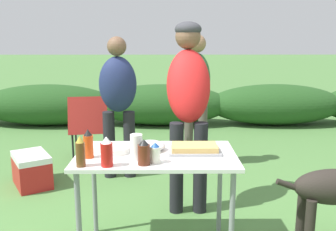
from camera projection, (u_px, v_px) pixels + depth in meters
shrub_hedge at (162, 105)px, 6.58m from camera, size 14.40×0.90×0.72m
folding_table at (156, 164)px, 2.60m from camera, size 1.10×0.64×0.74m
food_tray at (194, 149)px, 2.61m from camera, size 0.36×0.22×0.06m
plate_stack at (116, 149)px, 2.61m from camera, size 0.20×0.20×0.04m
mixing_bowl at (150, 146)px, 2.65m from camera, size 0.22×0.22×0.07m
paper_cup_stack at (136, 147)px, 2.44m from camera, size 0.08×0.08×0.17m
hot_sauce_bottle at (88, 144)px, 2.48m from camera, size 0.07×0.07×0.20m
bbq_sauce_bottle at (144, 153)px, 2.35m from camera, size 0.08×0.08×0.17m
beer_bottle at (80, 152)px, 2.31m from camera, size 0.06×0.06×0.20m
mayo_bottle at (155, 153)px, 2.39m from camera, size 0.07×0.07×0.13m
ketchup_bottle at (107, 152)px, 2.31m from camera, size 0.08×0.08×0.19m
standing_person_in_dark_puffer at (188, 95)px, 3.25m from camera, size 0.38×0.50×1.66m
standing_person_in_navy_coat at (118, 96)px, 4.00m from camera, size 0.41×0.31×1.53m
standing_person_in_red_jacket at (196, 88)px, 4.33m from camera, size 0.41×0.37×1.56m
camp_chair_green_behind_table at (89, 124)px, 4.63m from camera, size 0.55×0.65×0.83m
cooler_box at (32, 170)px, 3.90m from camera, size 0.52×0.58×0.34m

